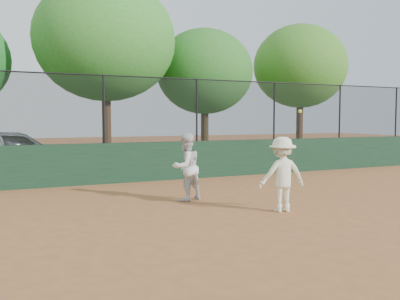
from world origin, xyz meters
name	(u,v)px	position (x,y,z in m)	size (l,w,h in m)	color
ground	(213,226)	(0.00, 0.00, 0.00)	(80.00, 80.00, 0.00)	#A26034
back_wall	(121,163)	(0.00, 6.00, 0.60)	(26.00, 0.20, 1.20)	#193721
grass_strip	(83,164)	(0.00, 12.00, 0.00)	(36.00, 12.00, 0.01)	#2C4816
parked_car	(11,152)	(-2.91, 8.92, 0.81)	(1.90, 4.73, 1.61)	#9FA3A8
player_second	(186,167)	(0.57, 2.48, 0.79)	(0.77, 0.60, 1.58)	silver
player_main	(282,174)	(1.86, 0.49, 0.77)	(1.08, 0.73, 2.11)	#EDEBC9
fence_assembly	(120,108)	(-0.03, 6.00, 2.24)	(26.00, 0.06, 2.00)	black
tree_2	(105,40)	(0.80, 11.01, 5.08)	(5.71, 5.19, 7.55)	#4C2F1B
tree_3	(205,72)	(5.61, 11.75, 4.10)	(4.57, 4.16, 6.09)	#412B15
tree_4	(300,67)	(11.10, 11.71, 4.61)	(4.95, 4.50, 6.77)	#4B2D1A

